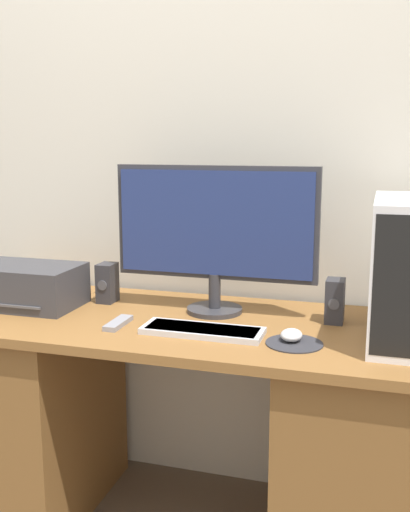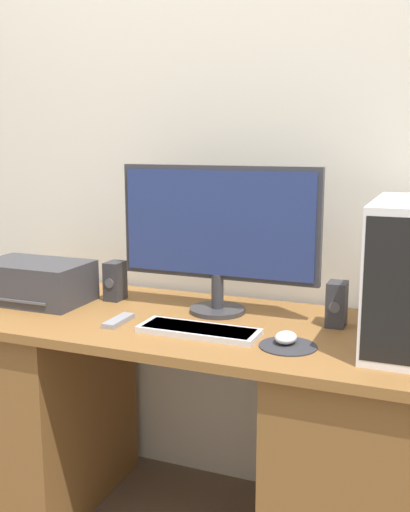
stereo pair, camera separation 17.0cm
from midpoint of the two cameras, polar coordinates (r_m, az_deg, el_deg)
The scene contains 11 objects.
wall_back at distance 2.26m, azimuth -1.22°, elevation 11.11°, with size 6.40×0.05×2.70m.
desk at distance 2.11m, azimuth -4.50°, elevation -15.70°, with size 1.64×0.67×0.77m.
monitor at distance 2.00m, azimuth -1.48°, elevation 2.61°, with size 0.69×0.19×0.50m.
keyboard at distance 1.83m, azimuth -2.92°, elevation -7.12°, with size 0.37×0.13×0.02m.
mousepad at distance 1.75m, azimuth 5.73°, elevation -8.33°, with size 0.17×0.17×0.00m.
mouse at distance 1.76m, azimuth 5.48°, elevation -7.53°, with size 0.06×0.08×0.03m.
computer_tower at distance 1.81m, azimuth 15.54°, elevation -1.24°, with size 0.16×0.48×0.42m.
printer at distance 2.24m, azimuth -18.92°, elevation -2.71°, with size 0.39×0.25×0.15m.
speaker_left at distance 2.21m, azimuth -11.49°, elevation -2.54°, with size 0.06×0.08×0.14m.
speaker_right at distance 1.95m, azimuth 9.84°, elevation -4.27°, with size 0.06×0.08×0.14m.
remote_control at distance 1.94m, azimuth -10.79°, elevation -6.33°, with size 0.04×0.14×0.02m.
Camera 1 is at (0.61, -1.45, 1.34)m, focal length 42.00 mm.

